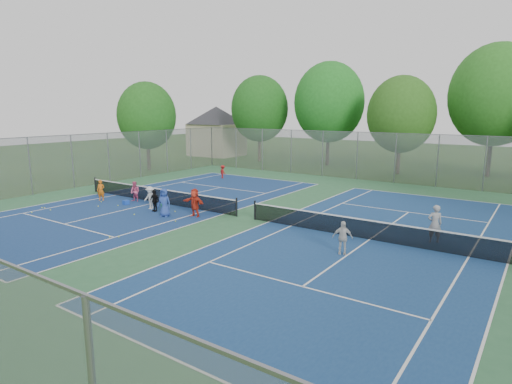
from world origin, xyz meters
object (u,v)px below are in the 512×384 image
(net_left, at_px, (157,196))
(net_right, at_px, (370,230))
(ball_hopper, at_px, (164,204))
(ball_crate, at_px, (126,202))
(instructor, at_px, (435,224))

(net_left, xyz_separation_m, net_right, (14.00, 0.00, 0.00))
(net_left, bearing_deg, ball_hopper, -30.19)
(ball_crate, xyz_separation_m, ball_hopper, (2.77, 0.58, 0.12))
(net_right, distance_m, ball_crate, 15.22)
(net_left, bearing_deg, instructor, 4.29)
(net_right, distance_m, instructor, 2.81)
(net_right, relative_size, ball_hopper, 25.06)
(ball_hopper, relative_size, instructor, 0.30)
(ball_crate, bearing_deg, ball_hopper, 11.79)
(net_left, bearing_deg, net_right, 0.00)
(ball_crate, bearing_deg, instructor, 8.90)
(ball_crate, bearing_deg, net_left, 53.17)
(net_right, bearing_deg, instructor, 26.41)
(net_left, distance_m, ball_crate, 1.93)
(ball_hopper, height_order, instructor, instructor)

